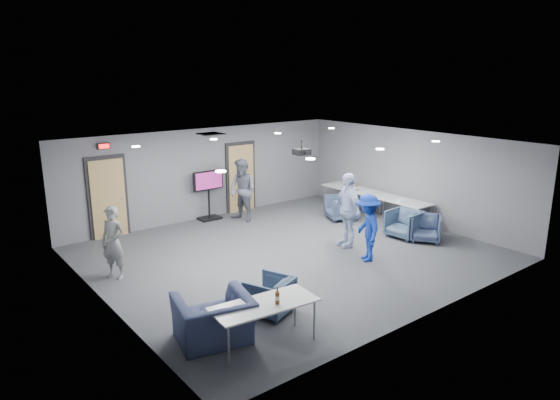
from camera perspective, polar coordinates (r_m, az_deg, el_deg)
floor at (r=12.25m, az=1.22°, el=-6.10°), size 9.00×9.00×0.00m
ceiling at (r=11.58m, az=1.30°, el=6.51°), size 9.00×9.00×0.00m
wall_back at (r=15.08m, az=-8.42°, el=3.02°), size 9.00×0.02×2.70m
wall_front at (r=9.24m, az=17.21°, el=-4.86°), size 9.00×0.02×2.70m
wall_left at (r=9.76m, az=-19.72°, el=-4.05°), size 0.02×8.00×2.70m
wall_right at (r=15.04m, az=14.68°, el=2.67°), size 0.02×8.00×2.70m
door_left at (r=13.90m, az=-19.05°, el=0.20°), size 1.06×0.17×2.24m
door_right at (r=15.71m, az=-4.50°, el=2.54°), size 1.06×0.17×2.24m
exit_sign at (r=13.63m, az=-19.50°, el=5.83°), size 0.32×0.08×0.16m
hvac_diffuser at (r=13.59m, az=-7.93°, el=7.49°), size 0.60×0.60×0.03m
downlights at (r=11.59m, az=1.30°, el=6.43°), size 6.18×3.78×0.02m
person_a at (r=11.17m, az=-18.52°, el=-4.64°), size 0.63×0.69×1.59m
person_b at (r=14.65m, az=-4.31°, el=1.09°), size 0.86×1.02×1.84m
person_c at (r=12.60m, az=7.72°, el=-1.13°), size 0.74×1.19×1.89m
person_d at (r=11.74m, az=9.97°, el=-3.14°), size 1.03×1.19×1.59m
chair_right_a at (r=15.00m, az=6.96°, el=-0.87°), size 1.04×1.03×0.72m
chair_right_b at (r=13.71m, az=14.01°, el=-2.65°), size 0.88×0.86×0.74m
chair_right_c at (r=13.54m, az=16.31°, el=-3.11°), size 1.06×1.05×0.70m
chair_front_a at (r=9.25m, az=-1.20°, el=-10.86°), size 0.97×0.98×0.70m
chair_front_b at (r=8.42m, az=-7.59°, el=-13.38°), size 1.40×1.29×0.78m
table_right_a at (r=15.96m, az=8.21°, el=1.24°), size 0.82×1.96×0.73m
table_right_b at (r=14.76m, az=13.52°, el=-0.12°), size 0.78×1.88×0.73m
table_front_left at (r=8.12m, az=-1.79°, el=-12.03°), size 1.79×0.89×0.73m
bottle_front at (r=8.05m, az=-0.31°, el=-11.07°), size 0.08×0.08×0.29m
bottle_right at (r=15.64m, az=8.75°, el=1.42°), size 0.06×0.06×0.24m
snack_box at (r=15.84m, az=7.84°, el=1.36°), size 0.17×0.12×0.03m
wrapper at (r=14.49m, az=13.73°, el=-0.12°), size 0.26×0.20×0.05m
tv_stand at (r=14.93m, az=-8.15°, el=0.91°), size 0.97×0.46×1.48m
projector at (r=12.27m, az=2.51°, el=5.55°), size 0.39×0.37×0.36m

